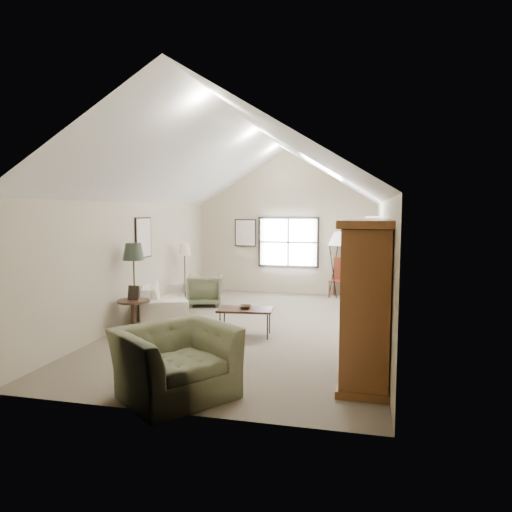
% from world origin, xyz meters
% --- Properties ---
extents(room_shell, '(5.01, 8.01, 4.00)m').
position_xyz_m(room_shell, '(0.00, 0.00, 3.21)').
color(room_shell, '#706550').
rests_on(room_shell, ground).
extents(window, '(1.72, 0.08, 1.42)m').
position_xyz_m(window, '(0.10, 3.96, 1.45)').
color(window, black).
rests_on(window, room_shell).
extents(skylight, '(0.80, 1.20, 0.52)m').
position_xyz_m(skylight, '(1.30, 0.90, 3.22)').
color(skylight, white).
rests_on(skylight, room_shell).
extents(wall_art, '(1.97, 3.71, 0.88)m').
position_xyz_m(wall_art, '(-1.88, 1.94, 1.73)').
color(wall_art, black).
rests_on(wall_art, room_shell).
extents(armoire, '(0.60, 1.50, 2.20)m').
position_xyz_m(armoire, '(2.18, -2.40, 1.10)').
color(armoire, brown).
rests_on(armoire, ground).
extents(tv_alcove, '(0.32, 1.30, 2.10)m').
position_xyz_m(tv_alcove, '(2.34, 1.60, 1.15)').
color(tv_alcove, white).
rests_on(tv_alcove, ground).
extents(media_console, '(0.34, 1.18, 0.60)m').
position_xyz_m(media_console, '(2.32, 1.60, 0.30)').
color(media_console, '#382316').
rests_on(media_console, ground).
extents(tv_panel, '(0.05, 0.90, 0.55)m').
position_xyz_m(tv_panel, '(2.32, 1.60, 0.92)').
color(tv_panel, black).
rests_on(tv_panel, media_console).
extents(sofa, '(1.90, 2.68, 0.73)m').
position_xyz_m(sofa, '(-2.20, 0.74, 0.36)').
color(sofa, beige).
rests_on(sofa, ground).
extents(armchair_near, '(1.75, 1.78, 0.87)m').
position_xyz_m(armchair_near, '(-0.12, -3.52, 0.44)').
color(armchair_near, '#6A6C4C').
rests_on(armchair_near, ground).
extents(armchair_far, '(1.00, 1.01, 0.76)m').
position_xyz_m(armchair_far, '(-1.64, 1.86, 0.38)').
color(armchair_far, '#535D41').
rests_on(armchair_far, ground).
extents(coffee_table, '(1.07, 0.67, 0.52)m').
position_xyz_m(coffee_table, '(0.04, -0.63, 0.26)').
color(coffee_table, '#382517').
rests_on(coffee_table, ground).
extents(bowl, '(0.27, 0.27, 0.06)m').
position_xyz_m(bowl, '(0.04, -0.63, 0.55)').
color(bowl, '#352615').
rests_on(bowl, coffee_table).
extents(side_table, '(0.82, 0.82, 0.62)m').
position_xyz_m(side_table, '(-2.12, -0.86, 0.31)').
color(side_table, '#342115').
rests_on(side_table, ground).
extents(side_chair, '(0.53, 0.53, 1.07)m').
position_xyz_m(side_chair, '(1.51, 3.67, 0.53)').
color(side_chair, maroon).
rests_on(side_chair, ground).
extents(tripod_lamp, '(0.59, 0.59, 1.80)m').
position_xyz_m(tripod_lamp, '(1.49, 3.70, 0.90)').
color(tripod_lamp, silver).
rests_on(tripod_lamp, ground).
extents(dark_lamp, '(0.55, 0.55, 1.74)m').
position_xyz_m(dark_lamp, '(-2.20, -0.66, 0.87)').
color(dark_lamp, black).
rests_on(dark_lamp, ground).
extents(tan_lamp, '(0.41, 0.41, 1.56)m').
position_xyz_m(tan_lamp, '(-2.20, 1.94, 0.78)').
color(tan_lamp, tan).
rests_on(tan_lamp, ground).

